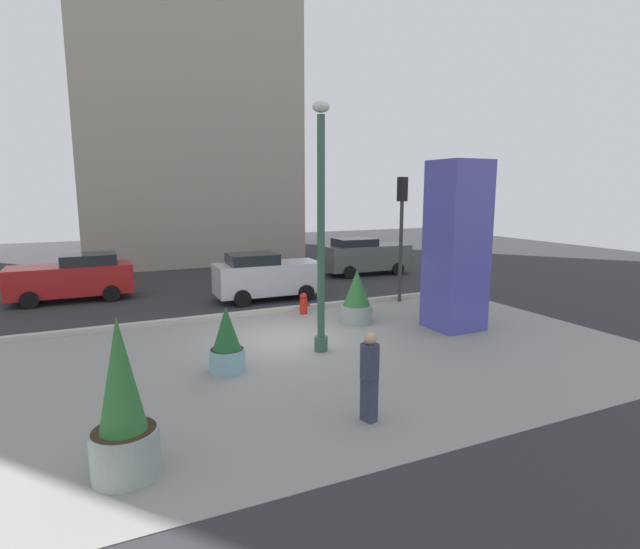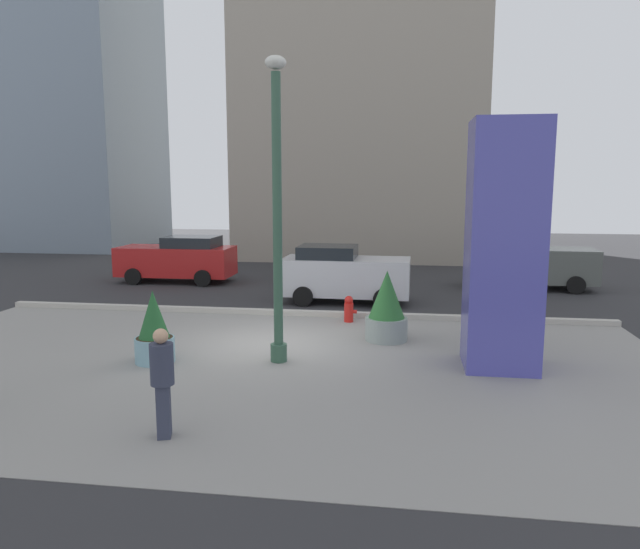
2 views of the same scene
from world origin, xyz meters
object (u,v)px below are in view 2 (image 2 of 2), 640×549
at_px(lamp_post, 277,218).
at_px(traffic_light_corner, 505,208).
at_px(art_pillar_blue, 504,247).
at_px(potted_plant_near_left, 387,309).
at_px(potted_plant_by_pillar, 154,331).
at_px(car_curb_east, 178,259).
at_px(car_intersection, 530,263).
at_px(fire_hydrant, 349,309).
at_px(pedestrian_crossing, 162,377).
at_px(car_far_lane, 344,274).

relative_size(lamp_post, traffic_light_corner, 1.35).
bearing_deg(art_pillar_blue, potted_plant_near_left, 143.40).
bearing_deg(potted_plant_by_pillar, car_curb_east, 108.88).
height_order(potted_plant_by_pillar, traffic_light_corner, traffic_light_corner).
bearing_deg(car_intersection, car_curb_east, -177.89).
relative_size(lamp_post, car_intersection, 1.44).
height_order(lamp_post, fire_hydrant, lamp_post).
distance_m(art_pillar_blue, car_intersection, 10.38).
xyz_separation_m(potted_plant_by_pillar, car_curb_east, (-3.48, 10.19, 0.21)).
relative_size(potted_plant_near_left, car_curb_east, 0.39).
relative_size(car_intersection, pedestrian_crossing, 2.60).
bearing_deg(potted_plant_by_pillar, car_far_lane, 64.47).
bearing_deg(traffic_light_corner, car_curb_east, 154.14).
xyz_separation_m(lamp_post, car_curb_east, (-6.15, 9.75, -2.23)).
bearing_deg(car_far_lane, lamp_post, -96.31).
bearing_deg(fire_hydrant, car_intersection, 45.96).
relative_size(potted_plant_by_pillar, pedestrian_crossing, 0.93).
distance_m(art_pillar_blue, traffic_light_corner, 3.97).
relative_size(potted_plant_near_left, car_intersection, 0.39).
bearing_deg(car_curb_east, lamp_post, -57.76).
distance_m(potted_plant_by_pillar, car_curb_east, 10.77).
bearing_deg(lamp_post, potted_plant_near_left, 43.05).
relative_size(fire_hydrant, car_intersection, 0.17).
xyz_separation_m(lamp_post, art_pillar_blue, (4.71, 0.31, -0.56)).
bearing_deg(fire_hydrant, pedestrian_crossing, -104.57).
xyz_separation_m(potted_plant_near_left, pedestrian_crossing, (-3.19, -6.20, 0.15)).
relative_size(lamp_post, art_pillar_blue, 1.25).
height_order(potted_plant_near_left, car_far_lane, car_far_lane).
distance_m(lamp_post, car_far_lane, 7.08).
bearing_deg(potted_plant_near_left, potted_plant_by_pillar, -152.53).
distance_m(car_intersection, pedestrian_crossing, 16.49).
bearing_deg(traffic_light_corner, car_far_lane, 151.43).
relative_size(potted_plant_by_pillar, traffic_light_corner, 0.34).
height_order(art_pillar_blue, car_curb_east, art_pillar_blue).
xyz_separation_m(lamp_post, fire_hydrant, (1.16, 3.93, -2.77)).
height_order(potted_plant_by_pillar, car_curb_east, car_curb_east).
bearing_deg(car_intersection, potted_plant_near_left, -121.61).
height_order(fire_hydrant, traffic_light_corner, traffic_light_corner).
bearing_deg(potted_plant_by_pillar, traffic_light_corner, 30.08).
height_order(car_far_lane, pedestrian_crossing, car_far_lane).
bearing_deg(potted_plant_near_left, traffic_light_corner, 34.02).
height_order(lamp_post, traffic_light_corner, lamp_post).
distance_m(art_pillar_blue, car_curb_east, 14.49).
bearing_deg(potted_plant_by_pillar, pedestrian_crossing, -64.34).
bearing_deg(art_pillar_blue, potted_plant_by_pillar, -174.17).
relative_size(art_pillar_blue, fire_hydrant, 6.88).
bearing_deg(pedestrian_crossing, art_pillar_blue, 37.92).
height_order(car_curb_east, car_intersection, car_intersection).
distance_m(art_pillar_blue, car_far_lane, 7.69).
bearing_deg(car_curb_east, pedestrian_crossing, -69.28).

